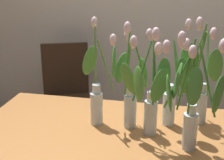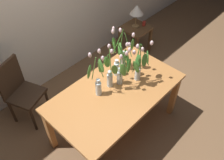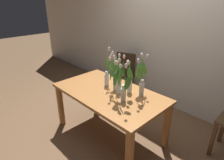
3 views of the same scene
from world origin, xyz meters
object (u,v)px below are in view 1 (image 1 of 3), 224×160
Objects in this scene: tulip_vase_2 at (174,96)px; tulip_vase_4 at (199,81)px; tulip_vase_3 at (151,99)px; tulip_vase_5 at (98,91)px; tulip_vase_1 at (131,91)px; tulip_vase_0 at (190,106)px; dining_table at (124,152)px; dining_chair at (67,92)px.

tulip_vase_4 is at bearing 35.78° from tulip_vase_2.
tulip_vase_5 is (-0.29, 0.10, -0.02)m from tulip_vase_3.
tulip_vase_1 is at bearing 138.09° from tulip_vase_3.
tulip_vase_0 is 0.97× the size of tulip_vase_4.
tulip_vase_3 is at bearing 9.60° from dining_table.
dining_table is 0.55m from tulip_vase_4.
tulip_vase_2 is at bearing 51.59° from tulip_vase_3.
tulip_vase_0 is 0.52m from tulip_vase_5.
dining_table is 2.78× the size of tulip_vase_1.
dining_chair is (-0.92, 0.90, -0.39)m from tulip_vase_2.
dining_table is 3.13× the size of tulip_vase_2.
tulip_vase_3 is (0.12, -0.10, 0.01)m from tulip_vase_1.
tulip_vase_0 is 0.21m from tulip_vase_3.
tulip_vase_2 is at bearing 33.37° from dining_table.
tulip_vase_5 is at bearing -175.79° from tulip_vase_2.
tulip_vase_4 reaches higher than tulip_vase_5.
dining_table is at bearing -96.20° from tulip_vase_1.
tulip_vase_0 is 0.25m from tulip_vase_2.
dining_table is at bearing -170.40° from tulip_vase_3.
dining_chair is at bearing 131.41° from tulip_vase_0.
tulip_vase_3 is 0.32m from tulip_vase_4.
tulip_vase_1 is (0.01, 0.13, 0.29)m from dining_table.
tulip_vase_0 is at bearing -34.49° from tulip_vase_1.
dining_table is 0.33m from tulip_vase_3.
tulip_vase_5 reaches higher than dining_table.
tulip_vase_0 is 0.98× the size of tulip_vase_5.
tulip_vase_5 is at bearing -60.55° from dining_chair.
tulip_vase_4 is at bearing 34.21° from dining_table.
tulip_vase_3 is at bearing -51.64° from dining_chair.
tulip_vase_2 is 0.89× the size of tulip_vase_5.
tulip_vase_3 reaches higher than dining_table.
dining_table is at bearing -145.79° from tulip_vase_4.
tulip_vase_2 reaches higher than dining_chair.
tulip_vase_5 is at bearing 142.19° from dining_table.
tulip_vase_5 reaches higher than tulip_vase_2.
dining_table is at bearing 165.95° from tulip_vase_0.
tulip_vase_4 reaches higher than tulip_vase_2.
tulip_vase_1 reaches higher than dining_table.
tulip_vase_0 is 0.61× the size of dining_chair.
tulip_vase_1 and tulip_vase_5 have the same top height.
tulip_vase_0 is (0.31, -0.08, 0.32)m from dining_table.
tulip_vase_1 is at bearing 145.51° from tulip_vase_0.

